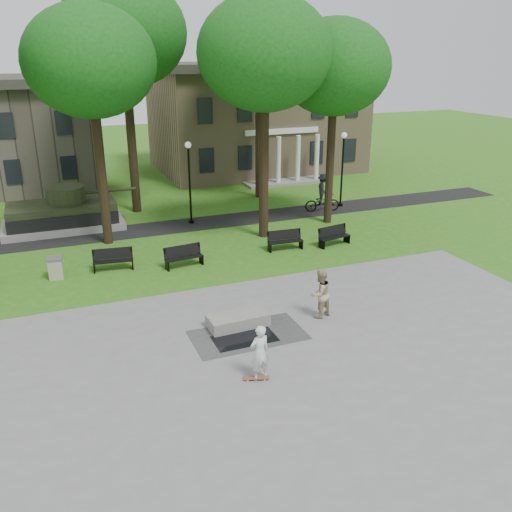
{
  "coord_description": "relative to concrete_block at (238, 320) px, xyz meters",
  "views": [
    {
      "loc": [
        -7.32,
        -17.32,
        9.41
      ],
      "look_at": [
        0.59,
        2.35,
        1.4
      ],
      "focal_mm": 38.0,
      "sensor_mm": 36.0,
      "label": 1
    }
  ],
  "objects": [
    {
      "name": "park_bench_2",
      "position": [
        5.03,
        6.85,
        0.28
      ],
      "size": [
        1.82,
        0.63,
        1.0
      ],
      "rotation": [
        0.0,
        0.0,
        -0.06
      ],
      "color": "black",
      "rests_on": "ground"
    },
    {
      "name": "footpath",
      "position": [
        1.35,
        12.71,
        -0.24
      ],
      "size": [
        44.0,
        2.6,
        0.01
      ],
      "primitive_type": "cube",
      "color": "black",
      "rests_on": "ground"
    },
    {
      "name": "tree_5",
      "position": [
        7.85,
        17.21,
        9.42
      ],
      "size": [
        6.4,
        6.4,
        12.44
      ],
      "color": "black",
      "rests_on": "ground"
    },
    {
      "name": "ground",
      "position": [
        1.35,
        0.71,
        -0.24
      ],
      "size": [
        120.0,
        120.0,
        0.0
      ],
      "primitive_type": "plane",
      "color": "#2B6217",
      "rests_on": "ground"
    },
    {
      "name": "park_bench_0",
      "position": [
        -3.43,
        7.32,
        0.28
      ],
      "size": [
        1.84,
        0.74,
        1.0
      ],
      "rotation": [
        0.0,
        0.0,
        -0.12
      ],
      "color": "black",
      "rests_on": "ground"
    },
    {
      "name": "cyclist",
      "position": [
        10.16,
        12.38,
        0.72
      ],
      "size": [
        2.3,
        1.36,
        2.37
      ],
      "rotation": [
        0.0,
        0.0,
        1.37
      ],
      "color": "black",
      "rests_on": "ground"
    },
    {
      "name": "plaza",
      "position": [
        1.35,
        -4.29,
        -0.23
      ],
      "size": [
        22.0,
        16.0,
        0.02
      ],
      "primitive_type": "cube",
      "color": "gray",
      "rests_on": "ground"
    },
    {
      "name": "lamp_right",
      "position": [
        11.85,
        13.01,
        2.55
      ],
      "size": [
        0.36,
        0.36,
        4.73
      ],
      "color": "black",
      "rests_on": "ground"
    },
    {
      "name": "skateboarder",
      "position": [
        -0.56,
        -3.44,
        0.67
      ],
      "size": [
        0.72,
        0.54,
        1.8
      ],
      "primitive_type": "imported",
      "rotation": [
        0.0,
        0.0,
        3.31
      ],
      "color": "silver",
      "rests_on": "plaza"
    },
    {
      "name": "building_right",
      "position": [
        11.35,
        26.71,
        4.1
      ],
      "size": [
        17.0,
        12.0,
        8.6
      ],
      "color": "#9E8460",
      "rests_on": "ground"
    },
    {
      "name": "park_bench_1",
      "position": [
        -0.31,
        6.51,
        0.28
      ],
      "size": [
        1.84,
        0.74,
        1.0
      ],
      "rotation": [
        0.0,
        0.0,
        0.12
      ],
      "color": "black",
      "rests_on": "ground"
    },
    {
      "name": "skateboard",
      "position": [
        -0.69,
        -3.48,
        -0.19
      ],
      "size": [
        0.8,
        0.44,
        0.07
      ],
      "primitive_type": "cube",
      "rotation": [
        0.0,
        0.0,
        -0.32
      ],
      "color": "brown",
      "rests_on": "plaza"
    },
    {
      "name": "friend_watching",
      "position": [
        3.1,
        -0.45,
        0.72
      ],
      "size": [
        1.09,
        0.96,
        1.9
      ],
      "primitive_type": "imported",
      "rotation": [
        0.0,
        0.0,
        3.44
      ],
      "color": "tan",
      "rests_on": "plaza"
    },
    {
      "name": "tree_4",
      "position": [
        -0.65,
        16.71,
        10.15
      ],
      "size": [
        7.2,
        7.2,
        13.5
      ],
      "color": "black",
      "rests_on": "ground"
    },
    {
      "name": "lamp_mid",
      "position": [
        1.85,
        13.01,
        2.55
      ],
      "size": [
        0.36,
        0.36,
        4.73
      ],
      "color": "black",
      "rests_on": "ground"
    },
    {
      "name": "concrete_block",
      "position": [
        0.0,
        0.0,
        0.0
      ],
      "size": [
        2.24,
        1.09,
        0.45
      ],
      "primitive_type": "cube",
      "rotation": [
        0.0,
        0.0,
        0.04
      ],
      "color": "gray",
      "rests_on": "plaza"
    },
    {
      "name": "trash_bin",
      "position": [
        -5.91,
        7.25,
        0.24
      ],
      "size": [
        0.73,
        0.73,
        0.96
      ],
      "rotation": [
        0.0,
        0.0,
        -0.12
      ],
      "color": "#A09584",
      "rests_on": "ground"
    },
    {
      "name": "tree_3",
      "position": [
        9.35,
        10.21,
        8.35
      ],
      "size": [
        6.0,
        6.0,
        11.19
      ],
      "color": "black",
      "rests_on": "ground"
    },
    {
      "name": "park_bench_3",
      "position": [
        7.68,
        6.53,
        0.28
      ],
      "size": [
        1.85,
        0.86,
        1.0
      ],
      "rotation": [
        0.0,
        0.0,
        0.19
      ],
      "color": "black",
      "rests_on": "ground"
    },
    {
      "name": "tank_monument",
      "position": [
        -5.1,
        14.71,
        0.61
      ],
      "size": [
        7.45,
        3.4,
        2.4
      ],
      "color": "gray",
      "rests_on": "ground"
    },
    {
      "name": "puddle",
      "position": [
        -0.11,
        -0.99,
        -0.22
      ],
      "size": [
        2.2,
        1.2,
        0.0
      ],
      "primitive_type": "cube",
      "color": "black",
      "rests_on": "plaza"
    },
    {
      "name": "tree_2",
      "position": [
        4.85,
        9.21,
        9.07
      ],
      "size": [
        6.6,
        6.6,
        12.16
      ],
      "color": "black",
      "rests_on": "ground"
    },
    {
      "name": "tree_1",
      "position": [
        -3.15,
        11.21,
        8.71
      ],
      "size": [
        6.2,
        6.2,
        11.63
      ],
      "color": "black",
      "rests_on": "ground"
    }
  ]
}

